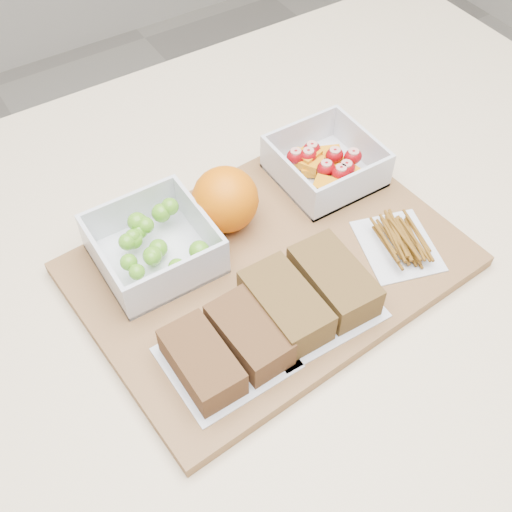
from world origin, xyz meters
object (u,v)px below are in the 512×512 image
object	(u,v)px
fruit_container	(325,165)
orange	(225,199)
grape_container	(155,245)
sandwich_bag_center	(310,294)
pretzel_bag	(399,240)
cutting_board	(270,265)
sandwich_bag_left	(226,349)

from	to	relation	value
fruit_container	orange	bearing A→B (deg)	-178.97
grape_container	sandwich_bag_center	xyz separation A→B (m)	(0.11, -0.15, -0.00)
fruit_container	orange	xyz separation A→B (m)	(-0.15, -0.00, 0.02)
grape_container	pretzel_bag	distance (m)	0.28
pretzel_bag	cutting_board	bearing A→B (deg)	155.72
cutting_board	sandwich_bag_left	xyz separation A→B (m)	(-0.11, -0.08, 0.03)
fruit_container	sandwich_bag_left	bearing A→B (deg)	-145.90
sandwich_bag_left	pretzel_bag	size ratio (longest dim) A/B	1.04
fruit_container	pretzel_bag	size ratio (longest dim) A/B	1.00
orange	sandwich_bag_center	xyz separation A→B (m)	(0.01, -0.15, -0.02)
cutting_board	pretzel_bag	size ratio (longest dim) A/B	3.54
sandwich_bag_left	fruit_container	bearing A→B (deg)	34.10
cutting_board	sandwich_bag_left	size ratio (longest dim) A/B	3.40
cutting_board	pretzel_bag	xyz separation A→B (m)	(0.14, -0.06, 0.02)
sandwich_bag_center	pretzel_bag	world-z (taller)	sandwich_bag_center
orange	sandwich_bag_center	distance (m)	0.15
orange	pretzel_bag	distance (m)	0.21
cutting_board	pretzel_bag	world-z (taller)	pretzel_bag
cutting_board	grape_container	xyz separation A→B (m)	(-0.11, 0.07, 0.03)
sandwich_bag_left	grape_container	bearing A→B (deg)	89.88
sandwich_bag_left	orange	bearing A→B (deg)	59.37
cutting_board	orange	bearing A→B (deg)	94.65
fruit_container	orange	size ratio (longest dim) A/B	1.52
sandwich_bag_center	pretzel_bag	distance (m)	0.14
fruit_container	sandwich_bag_left	size ratio (longest dim) A/B	0.96
fruit_container	sandwich_bag_center	size ratio (longest dim) A/B	0.87
grape_container	sandwich_bag_center	size ratio (longest dim) A/B	0.92
cutting_board	pretzel_bag	bearing A→B (deg)	-28.56
cutting_board	sandwich_bag_center	world-z (taller)	sandwich_bag_center
orange	pretzel_bag	bearing A→B (deg)	-43.09
grape_container	sandwich_bag_left	size ratio (longest dim) A/B	1.01
orange	sandwich_bag_center	bearing A→B (deg)	-84.90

